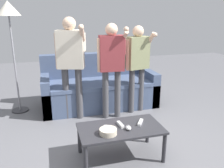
{
  "coord_description": "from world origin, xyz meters",
  "views": [
    {
      "loc": [
        -0.78,
        -2.33,
        1.62
      ],
      "look_at": [
        0.01,
        0.52,
        0.72
      ],
      "focal_mm": 37.72,
      "sensor_mm": 36.0,
      "label": 1
    }
  ],
  "objects_px": {
    "game_remote_nunchuk": "(128,128)",
    "player_center": "(112,60)",
    "game_remote_wand_spare": "(140,122)",
    "coffee_table": "(121,131)",
    "game_remote_wand_near": "(120,125)",
    "player_right": "(137,59)",
    "floor_lamp": "(9,16)",
    "player_left": "(71,57)",
    "snack_bowl": "(108,132)",
    "game_remote_wand_far": "(107,129)",
    "couch": "(99,88)"
  },
  "relations": [
    {
      "from": "snack_bowl",
      "to": "player_right",
      "type": "xyz_separation_m",
      "value": [
        0.83,
        1.31,
        0.49
      ]
    },
    {
      "from": "game_remote_wand_far",
      "to": "game_remote_wand_spare",
      "type": "height_order",
      "value": "same"
    },
    {
      "from": "game_remote_nunchuk",
      "to": "player_center",
      "type": "distance_m",
      "value": 1.28
    },
    {
      "from": "couch",
      "to": "player_left",
      "type": "distance_m",
      "value": 0.96
    },
    {
      "from": "game_remote_nunchuk",
      "to": "player_right",
      "type": "relative_size",
      "value": 0.06
    },
    {
      "from": "coffee_table",
      "to": "floor_lamp",
      "type": "relative_size",
      "value": 0.53
    },
    {
      "from": "game_remote_wand_near",
      "to": "game_remote_wand_far",
      "type": "distance_m",
      "value": 0.19
    },
    {
      "from": "game_remote_wand_near",
      "to": "snack_bowl",
      "type": "bearing_deg",
      "value": -141.35
    },
    {
      "from": "coffee_table",
      "to": "game_remote_wand_spare",
      "type": "height_order",
      "value": "game_remote_wand_spare"
    },
    {
      "from": "coffee_table",
      "to": "game_remote_wand_far",
      "type": "xyz_separation_m",
      "value": [
        -0.17,
        -0.03,
        0.06
      ]
    },
    {
      "from": "snack_bowl",
      "to": "player_left",
      "type": "height_order",
      "value": "player_left"
    },
    {
      "from": "snack_bowl",
      "to": "game_remote_wand_near",
      "type": "distance_m",
      "value": 0.24
    },
    {
      "from": "game_remote_wand_near",
      "to": "game_remote_wand_far",
      "type": "bearing_deg",
      "value": -159.48
    },
    {
      "from": "game_remote_wand_spare",
      "to": "game_remote_wand_near",
      "type": "bearing_deg",
      "value": 177.24
    },
    {
      "from": "floor_lamp",
      "to": "game_remote_wand_far",
      "type": "xyz_separation_m",
      "value": [
        1.08,
        -1.78,
        -1.17
      ]
    },
    {
      "from": "player_right",
      "to": "snack_bowl",
      "type": "bearing_deg",
      "value": -122.4
    },
    {
      "from": "couch",
      "to": "coffee_table",
      "type": "height_order",
      "value": "couch"
    },
    {
      "from": "game_remote_nunchuk",
      "to": "game_remote_wand_near",
      "type": "distance_m",
      "value": 0.13
    },
    {
      "from": "player_right",
      "to": "game_remote_wand_near",
      "type": "relative_size",
      "value": 9.5
    },
    {
      "from": "game_remote_wand_near",
      "to": "player_right",
      "type": "bearing_deg",
      "value": 60.87
    },
    {
      "from": "floor_lamp",
      "to": "player_left",
      "type": "bearing_deg",
      "value": -31.58
    },
    {
      "from": "snack_bowl",
      "to": "game_remote_wand_near",
      "type": "xyz_separation_m",
      "value": [
        0.18,
        0.15,
        -0.01
      ]
    },
    {
      "from": "snack_bowl",
      "to": "game_remote_wand_near",
      "type": "bearing_deg",
      "value": 38.65
    },
    {
      "from": "couch",
      "to": "player_left",
      "type": "bearing_deg",
      "value": -138.31
    },
    {
      "from": "game_remote_wand_far",
      "to": "player_center",
      "type": "bearing_deg",
      "value": 71.77
    },
    {
      "from": "coffee_table",
      "to": "player_left",
      "type": "bearing_deg",
      "value": 107.76
    },
    {
      "from": "player_right",
      "to": "player_left",
      "type": "bearing_deg",
      "value": 178.93
    },
    {
      "from": "player_right",
      "to": "game_remote_wand_near",
      "type": "distance_m",
      "value": 1.43
    },
    {
      "from": "coffee_table",
      "to": "game_remote_wand_near",
      "type": "relative_size",
      "value": 6.28
    },
    {
      "from": "floor_lamp",
      "to": "player_left",
      "type": "distance_m",
      "value": 1.16
    },
    {
      "from": "coffee_table",
      "to": "game_remote_wand_near",
      "type": "height_order",
      "value": "game_remote_wand_near"
    },
    {
      "from": "player_center",
      "to": "game_remote_wand_spare",
      "type": "xyz_separation_m",
      "value": [
        0.05,
        -1.06,
        -0.53
      ]
    },
    {
      "from": "coffee_table",
      "to": "couch",
      "type": "bearing_deg",
      "value": 85.87
    },
    {
      "from": "player_right",
      "to": "couch",
      "type": "bearing_deg",
      "value": 138.51
    },
    {
      "from": "game_remote_nunchuk",
      "to": "game_remote_wand_spare",
      "type": "xyz_separation_m",
      "value": [
        0.18,
        0.1,
        -0.01
      ]
    },
    {
      "from": "player_left",
      "to": "couch",
      "type": "bearing_deg",
      "value": 41.69
    },
    {
      "from": "game_remote_nunchuk",
      "to": "game_remote_wand_spare",
      "type": "height_order",
      "value": "game_remote_nunchuk"
    },
    {
      "from": "coffee_table",
      "to": "floor_lamp",
      "type": "xyz_separation_m",
      "value": [
        -1.25,
        1.75,
        1.23
      ]
    },
    {
      "from": "player_left",
      "to": "game_remote_wand_spare",
      "type": "height_order",
      "value": "player_left"
    },
    {
      "from": "coffee_table",
      "to": "snack_bowl",
      "type": "xyz_separation_m",
      "value": [
        -0.17,
        -0.11,
        0.08
      ]
    },
    {
      "from": "player_center",
      "to": "game_remote_wand_spare",
      "type": "distance_m",
      "value": 1.19
    },
    {
      "from": "game_remote_nunchuk",
      "to": "game_remote_wand_far",
      "type": "height_order",
      "value": "game_remote_nunchuk"
    },
    {
      "from": "player_left",
      "to": "game_remote_wand_far",
      "type": "bearing_deg",
      "value": -79.89
    },
    {
      "from": "player_right",
      "to": "player_center",
      "type": "bearing_deg",
      "value": -165.65
    },
    {
      "from": "couch",
      "to": "game_remote_nunchuk",
      "type": "xyz_separation_m",
      "value": [
        -0.05,
        -1.76,
        0.1
      ]
    },
    {
      "from": "coffee_table",
      "to": "player_center",
      "type": "xyz_separation_m",
      "value": [
        0.2,
        1.09,
        0.59
      ]
    },
    {
      "from": "player_center",
      "to": "game_remote_wand_far",
      "type": "distance_m",
      "value": 1.29
    },
    {
      "from": "snack_bowl",
      "to": "game_remote_nunchuk",
      "type": "height_order",
      "value": "snack_bowl"
    },
    {
      "from": "game_remote_wand_near",
      "to": "coffee_table",
      "type": "bearing_deg",
      "value": -106.08
    },
    {
      "from": "game_remote_wand_far",
      "to": "game_remote_wand_near",
      "type": "bearing_deg",
      "value": 20.52
    }
  ]
}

